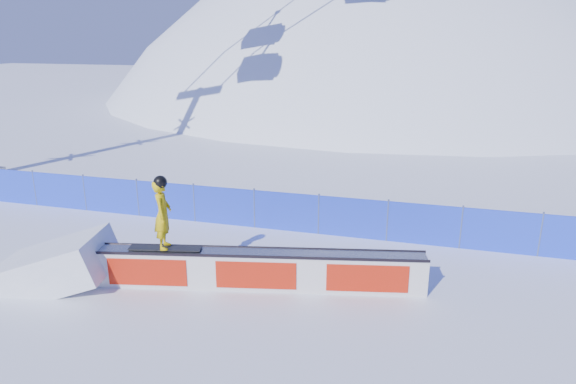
# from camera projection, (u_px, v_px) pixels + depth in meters

# --- Properties ---
(ground) EXTENTS (160.00, 160.00, 0.00)m
(ground) POSITION_uv_depth(u_px,v_px,m) (231.00, 302.00, 11.39)
(ground) COLOR white
(ground) RESTS_ON ground
(snow_hill) EXTENTS (64.00, 64.00, 64.00)m
(snow_hill) POSITION_uv_depth(u_px,v_px,m) (380.00, 264.00, 55.36)
(snow_hill) COLOR silver
(snow_hill) RESTS_ON ground
(safety_fence) EXTENTS (22.05, 0.05, 1.30)m
(safety_fence) POSITION_uv_depth(u_px,v_px,m) (286.00, 212.00, 15.36)
(safety_fence) COLOR blue
(safety_fence) RESTS_ON ground
(rail_box) EXTENTS (7.70, 2.14, 0.93)m
(rail_box) POSITION_uv_depth(u_px,v_px,m) (257.00, 270.00, 11.90)
(rail_box) COLOR silver
(rail_box) RESTS_ON ground
(snow_ramp) EXTENTS (3.02, 2.24, 1.70)m
(snow_ramp) POSITION_uv_depth(u_px,v_px,m) (57.00, 282.00, 12.33)
(snow_ramp) COLOR white
(snow_ramp) RESTS_ON ground
(snowboarder) EXTENTS (1.71, 0.69, 1.76)m
(snowboarder) POSITION_uv_depth(u_px,v_px,m) (163.00, 214.00, 11.64)
(snowboarder) COLOR black
(snowboarder) RESTS_ON rail_box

